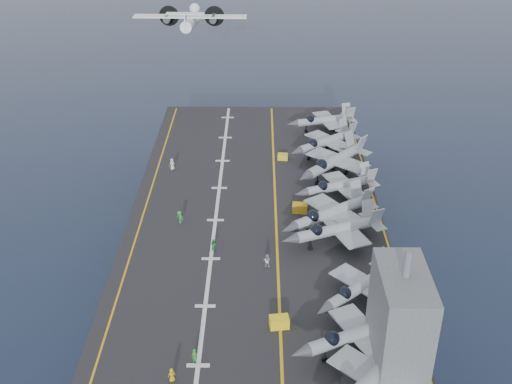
{
  "coord_description": "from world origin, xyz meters",
  "views": [
    {
      "loc": [
        0.57,
        -81.24,
        60.04
      ],
      "look_at": [
        0.0,
        4.0,
        13.0
      ],
      "focal_mm": 45.0,
      "sensor_mm": 36.0,
      "label": 1
    }
  ],
  "objects_px": {
    "tow_cart_a": "(279,322)",
    "transport_plane": "(190,23)",
    "fighter_jet_0": "(371,379)",
    "island_superstructure": "(401,312)"
  },
  "relations": [
    {
      "from": "island_superstructure",
      "to": "fighter_jet_0",
      "type": "height_order",
      "value": "island_superstructure"
    },
    {
      "from": "fighter_jet_0",
      "to": "transport_plane",
      "type": "height_order",
      "value": "transport_plane"
    },
    {
      "from": "island_superstructure",
      "to": "tow_cart_a",
      "type": "xyz_separation_m",
      "value": [
        -12.13,
        6.37,
        -6.83
      ]
    },
    {
      "from": "island_superstructure",
      "to": "tow_cart_a",
      "type": "distance_m",
      "value": 15.31
    },
    {
      "from": "island_superstructure",
      "to": "tow_cart_a",
      "type": "height_order",
      "value": "island_superstructure"
    },
    {
      "from": "fighter_jet_0",
      "to": "tow_cart_a",
      "type": "height_order",
      "value": "fighter_jet_0"
    },
    {
      "from": "fighter_jet_0",
      "to": "tow_cart_a",
      "type": "xyz_separation_m",
      "value": [
        -8.81,
        10.8,
        -1.91
      ]
    },
    {
      "from": "tow_cart_a",
      "to": "transport_plane",
      "type": "distance_m",
      "value": 82.95
    },
    {
      "from": "tow_cart_a",
      "to": "transport_plane",
      "type": "height_order",
      "value": "transport_plane"
    },
    {
      "from": "tow_cart_a",
      "to": "fighter_jet_0",
      "type": "bearing_deg",
      "value": -50.79
    }
  ]
}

